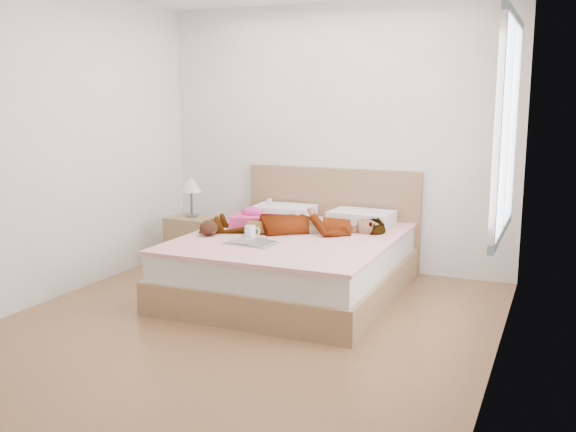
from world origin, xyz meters
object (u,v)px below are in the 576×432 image
object	(u,v)px
phone	(269,202)
towel	(252,219)
nightstand	(192,238)
woman	(301,220)
magazine	(251,242)
coffee_mug	(251,232)
bed	(296,260)
plush_toy	(209,227)

from	to	relation	value
phone	towel	size ratio (longest dim) A/B	0.24
towel	nightstand	world-z (taller)	nightstand
woman	phone	bearing A→B (deg)	-147.79
phone	nightstand	distance (m)	0.86
magazine	coffee_mug	xyz separation A→B (m)	(-0.10, 0.19, 0.05)
woman	magazine	world-z (taller)	woman
towel	nightstand	bearing A→B (deg)	168.45
phone	bed	xyz separation A→B (m)	(0.50, -0.50, -0.42)
towel	magazine	size ratio (longest dim) A/B	0.91
magazine	plush_toy	bearing A→B (deg)	163.01
bed	towel	world-z (taller)	bed
coffee_mug	bed	bearing A→B (deg)	47.03
magazine	coffee_mug	distance (m)	0.22
coffee_mug	plush_toy	distance (m)	0.38
woman	coffee_mug	xyz separation A→B (m)	(-0.29, -0.41, -0.05)
towel	coffee_mug	size ratio (longest dim) A/B	2.77
bed	towel	size ratio (longest dim) A/B	5.26
phone	coffee_mug	size ratio (longest dim) A/B	0.67
phone	plush_toy	distance (m)	0.88
phone	magazine	size ratio (longest dim) A/B	0.22
towel	plush_toy	size ratio (longest dim) A/B	1.59
phone	woman	bearing A→B (deg)	-57.79
plush_toy	nightstand	world-z (taller)	nightstand
bed	magazine	xyz separation A→B (m)	(-0.19, -0.50, 0.24)
nightstand	bed	bearing A→B (deg)	-11.78
plush_toy	coffee_mug	bearing A→B (deg)	6.75
phone	nightstand	bearing A→B (deg)	179.04
woman	bed	world-z (taller)	bed
woman	towel	size ratio (longest dim) A/B	3.86
phone	bed	bearing A→B (deg)	-64.08
magazine	phone	bearing A→B (deg)	106.94
towel	plush_toy	world-z (taller)	towel
bed	towel	distance (m)	0.59
towel	nightstand	xyz separation A→B (m)	(-0.74, 0.15, -0.28)
bed	nightstand	size ratio (longest dim) A/B	2.23
towel	magazine	world-z (taller)	towel
magazine	nightstand	bearing A→B (deg)	143.79
plush_toy	phone	bearing A→B (deg)	78.74
magazine	nightstand	xyz separation A→B (m)	(-1.04, 0.76, -0.21)
phone	bed	distance (m)	0.82
woman	phone	size ratio (longest dim) A/B	15.88
coffee_mug	nightstand	xyz separation A→B (m)	(-0.94, 0.57, -0.26)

